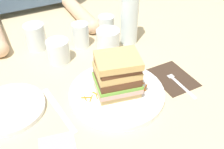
# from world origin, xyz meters

# --- Properties ---
(ground_plane) EXTENTS (3.00, 3.00, 0.00)m
(ground_plane) POSITION_xyz_m (0.00, 0.00, 0.00)
(ground_plane) COLOR #C6B289
(main_plate) EXTENTS (0.28, 0.28, 0.02)m
(main_plate) POSITION_xyz_m (-0.01, -0.02, 0.01)
(main_plate) COLOR white
(main_plate) RESTS_ON ground_plane
(sandwich) EXTENTS (0.14, 0.13, 0.12)m
(sandwich) POSITION_xyz_m (-0.01, -0.02, 0.08)
(sandwich) COLOR tan
(sandwich) RESTS_ON main_plate
(carrot_shred_0) EXTENTS (0.01, 0.02, 0.00)m
(carrot_shred_0) POSITION_xyz_m (-0.07, -0.01, 0.02)
(carrot_shred_0) COLOR orange
(carrot_shred_0) RESTS_ON main_plate
(carrot_shred_1) EXTENTS (0.00, 0.02, 0.00)m
(carrot_shred_1) POSITION_xyz_m (-0.11, -0.01, 0.02)
(carrot_shred_1) COLOR orange
(carrot_shred_1) RESTS_ON main_plate
(carrot_shred_2) EXTENTS (0.02, 0.02, 0.00)m
(carrot_shred_2) POSITION_xyz_m (-0.09, -0.02, 0.02)
(carrot_shred_2) COLOR orange
(carrot_shred_2) RESTS_ON main_plate
(carrot_shred_3) EXTENTS (0.03, 0.02, 0.00)m
(carrot_shred_3) POSITION_xyz_m (-0.10, -0.01, 0.02)
(carrot_shred_3) COLOR orange
(carrot_shred_3) RESTS_ON main_plate
(carrot_shred_4) EXTENTS (0.01, 0.02, 0.00)m
(carrot_shred_4) POSITION_xyz_m (-0.08, -0.02, 0.02)
(carrot_shred_4) COLOR orange
(carrot_shred_4) RESTS_ON main_plate
(carrot_shred_5) EXTENTS (0.01, 0.03, 0.00)m
(carrot_shred_5) POSITION_xyz_m (0.06, -0.04, 0.02)
(carrot_shred_5) COLOR orange
(carrot_shred_5) RESTS_ON main_plate
(carrot_shred_6) EXTENTS (0.03, 0.02, 0.00)m
(carrot_shred_6) POSITION_xyz_m (0.07, -0.05, 0.02)
(carrot_shred_6) COLOR orange
(carrot_shred_6) RESTS_ON main_plate
(carrot_shred_7) EXTENTS (0.02, 0.02, 0.00)m
(carrot_shred_7) POSITION_xyz_m (0.05, -0.06, 0.02)
(carrot_shred_7) COLOR orange
(carrot_shred_7) RESTS_ON main_plate
(carrot_shred_8) EXTENTS (0.02, 0.03, 0.00)m
(carrot_shred_8) POSITION_xyz_m (0.04, -0.03, 0.02)
(carrot_shred_8) COLOR orange
(carrot_shred_8) RESTS_ON main_plate
(carrot_shred_9) EXTENTS (0.01, 0.02, 0.00)m
(carrot_shred_9) POSITION_xyz_m (0.05, -0.03, 0.02)
(carrot_shred_9) COLOR orange
(carrot_shred_9) RESTS_ON main_plate
(carrot_shred_10) EXTENTS (0.03, 0.02, 0.00)m
(carrot_shred_10) POSITION_xyz_m (0.06, -0.02, 0.02)
(carrot_shred_10) COLOR orange
(carrot_shred_10) RESTS_ON main_plate
(carrot_shred_11) EXTENTS (0.01, 0.03, 0.00)m
(carrot_shred_11) POSITION_xyz_m (0.06, -0.04, 0.02)
(carrot_shred_11) COLOR orange
(carrot_shred_11) RESTS_ON main_plate
(carrot_shred_12) EXTENTS (0.02, 0.02, 0.00)m
(carrot_shred_12) POSITION_xyz_m (0.06, -0.02, 0.02)
(carrot_shred_12) COLOR orange
(carrot_shred_12) RESTS_ON main_plate
(carrot_shred_13) EXTENTS (0.01, 0.03, 0.00)m
(carrot_shred_13) POSITION_xyz_m (0.04, -0.04, 0.02)
(carrot_shred_13) COLOR orange
(carrot_shred_13) RESTS_ON main_plate
(napkin_dark) EXTENTS (0.12, 0.15, 0.00)m
(napkin_dark) POSITION_xyz_m (0.18, -0.04, 0.00)
(napkin_dark) COLOR #38281E
(napkin_dark) RESTS_ON ground_plane
(fork) EXTENTS (0.02, 0.17, 0.00)m
(fork) POSITION_xyz_m (0.18, -0.06, 0.00)
(fork) COLOR silver
(fork) RESTS_ON napkin_dark
(knife) EXTENTS (0.04, 0.20, 0.00)m
(knife) POSITION_xyz_m (-0.18, -0.01, 0.00)
(knife) COLOR silver
(knife) RESTS_ON ground_plane
(juice_glass) EXTENTS (0.08, 0.08, 0.09)m
(juice_glass) POSITION_xyz_m (0.07, 0.20, 0.04)
(juice_glass) COLOR white
(juice_glass) RESTS_ON ground_plane
(water_bottle) EXTENTS (0.06, 0.06, 0.28)m
(water_bottle) POSITION_xyz_m (0.17, 0.22, 0.12)
(water_bottle) COLOR silver
(water_bottle) RESTS_ON ground_plane
(empty_tumbler_0) EXTENTS (0.07, 0.07, 0.09)m
(empty_tumbler_0) POSITION_xyz_m (-0.15, 0.34, 0.05)
(empty_tumbler_0) COLOR silver
(empty_tumbler_0) RESTS_ON ground_plane
(empty_tumbler_1) EXTENTS (0.06, 0.06, 0.07)m
(empty_tumbler_1) POSITION_xyz_m (0.13, 0.33, 0.04)
(empty_tumbler_1) COLOR silver
(empty_tumbler_1) RESTS_ON ground_plane
(empty_tumbler_2) EXTENTS (0.06, 0.06, 0.09)m
(empty_tumbler_2) POSITION_xyz_m (0.00, 0.28, 0.05)
(empty_tumbler_2) COLOR silver
(empty_tumbler_2) RESTS_ON ground_plane
(empty_tumbler_3) EXTENTS (0.08, 0.08, 0.08)m
(empty_tumbler_3) POSITION_xyz_m (-0.11, 0.23, 0.04)
(empty_tumbler_3) COLOR silver
(empty_tumbler_3) RESTS_ON ground_plane
(side_plate) EXTENTS (0.19, 0.19, 0.01)m
(side_plate) POSITION_xyz_m (-0.30, 0.06, 0.01)
(side_plate) COLOR white
(side_plate) RESTS_ON ground_plane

